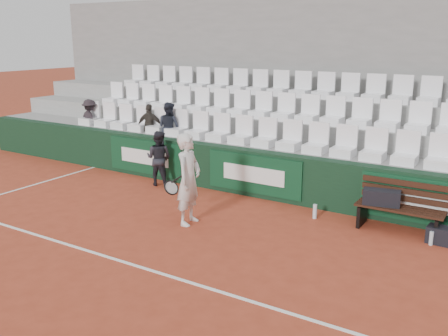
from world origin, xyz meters
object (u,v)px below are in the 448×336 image
(spectator_a, at_px, (89,104))
(water_bottle_far, at_px, (431,238))
(water_bottle_near, at_px, (315,211))
(spectator_b, at_px, (149,109))
(bench_left, at_px, (399,220))
(sports_bag_ground, at_px, (442,236))
(sports_bag_left, at_px, (382,198))
(ball_kid, at_px, (159,158))
(tennis_player, at_px, (188,179))
(spectator_c, at_px, (169,109))

(spectator_a, bearing_deg, water_bottle_far, -173.88)
(water_bottle_near, relative_size, spectator_b, 0.24)
(bench_left, bearing_deg, spectator_b, 171.17)
(sports_bag_ground, relative_size, spectator_a, 0.41)
(sports_bag_left, height_order, ball_kid, ball_kid)
(tennis_player, xyz_separation_m, spectator_c, (-2.47, 2.62, 0.78))
(spectator_a, bearing_deg, water_bottle_near, -174.98)
(bench_left, relative_size, water_bottle_near, 5.42)
(sports_bag_left, relative_size, sports_bag_ground, 1.36)
(sports_bag_ground, xyz_separation_m, spectator_c, (-6.61, 1.17, 1.48))
(spectator_c, bearing_deg, sports_bag_ground, 174.28)
(tennis_player, distance_m, spectator_a, 5.89)
(water_bottle_far, bearing_deg, bench_left, 152.32)
(tennis_player, relative_size, spectator_a, 1.49)
(sports_bag_left, distance_m, ball_kid, 5.09)
(spectator_a, distance_m, spectator_c, 2.75)
(water_bottle_far, xyz_separation_m, spectator_b, (-7.08, 1.32, 1.46))
(water_bottle_far, distance_m, spectator_b, 7.35)
(bench_left, bearing_deg, water_bottle_near, -174.13)
(bench_left, distance_m, sports_bag_left, 0.48)
(sports_bag_left, height_order, sports_bag_ground, sports_bag_left)
(bench_left, height_order, spectator_c, spectator_c)
(sports_bag_left, height_order, water_bottle_near, sports_bag_left)
(ball_kid, distance_m, spectator_a, 3.48)
(water_bottle_far, bearing_deg, sports_bag_ground, 48.16)
(sports_bag_ground, bearing_deg, sports_bag_left, 172.96)
(water_bottle_far, relative_size, spectator_b, 0.21)
(water_bottle_near, distance_m, spectator_b, 5.30)
(water_bottle_near, height_order, spectator_a, spectator_a)
(water_bottle_near, bearing_deg, sports_bag_left, 6.01)
(water_bottle_near, xyz_separation_m, tennis_player, (-1.88, -1.46, 0.70))
(sports_bag_left, height_order, tennis_player, tennis_player)
(water_bottle_far, height_order, spectator_a, spectator_a)
(sports_bag_ground, bearing_deg, spectator_b, 170.81)
(sports_bag_left, height_order, water_bottle_far, sports_bag_left)
(sports_bag_ground, bearing_deg, tennis_player, -160.64)
(water_bottle_near, distance_m, spectator_c, 4.74)
(spectator_b, height_order, spectator_c, spectator_c)
(bench_left, xyz_separation_m, spectator_c, (-5.86, 1.01, 1.40))
(bench_left, distance_m, water_bottle_far, 0.69)
(sports_bag_left, bearing_deg, water_bottle_near, -173.99)
(spectator_a, relative_size, spectator_b, 0.99)
(ball_kid, bearing_deg, water_bottle_near, 165.89)
(ball_kid, bearing_deg, spectator_a, -28.52)
(sports_bag_left, bearing_deg, ball_kid, 179.39)
(sports_bag_left, distance_m, spectator_b, 6.32)
(spectator_b, distance_m, spectator_c, 0.62)
(spectator_c, bearing_deg, sports_bag_left, 173.71)
(spectator_a, bearing_deg, tennis_player, 167.67)
(water_bottle_near, distance_m, tennis_player, 2.48)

